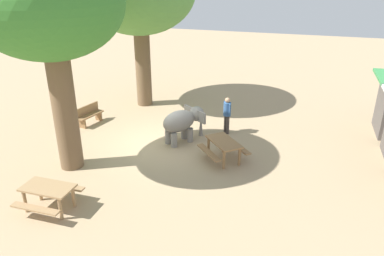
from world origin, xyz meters
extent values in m
plane|color=tan|center=(0.00, 0.00, 0.00)|extent=(60.00, 60.00, 0.00)
cylinder|color=gray|center=(-0.82, 0.84, 0.29)|extent=(0.26, 0.26, 0.59)
cylinder|color=gray|center=(-0.59, 1.18, 0.29)|extent=(0.26, 0.26, 0.59)
cylinder|color=gray|center=(-0.16, 0.38, 0.29)|extent=(0.26, 0.26, 0.59)
cylinder|color=gray|center=(0.08, 0.72, 0.29)|extent=(0.26, 0.26, 0.59)
ellipsoid|color=gray|center=(-0.37, 0.78, 0.94)|extent=(1.64, 1.45, 0.88)
sphere|color=gray|center=(-1.12, 1.30, 1.05)|extent=(0.63, 0.63, 0.63)
cone|color=gray|center=(-1.31, 1.43, 0.50)|extent=(0.20, 0.20, 0.99)
cube|color=gray|center=(-1.28, 0.90, 1.05)|extent=(0.36, 0.46, 0.47)
cube|color=gray|center=(-0.80, 1.59, 1.05)|extent=(0.36, 0.46, 0.47)
cylinder|color=#3F3833|center=(-1.82, 2.48, 0.41)|extent=(0.14, 0.14, 0.82)
cylinder|color=#3F3833|center=(-1.96, 2.36, 0.41)|extent=(0.14, 0.14, 0.82)
cylinder|color=#33598C|center=(-1.89, 2.42, 1.11)|extent=(0.32, 0.32, 0.58)
sphere|color=tan|center=(-1.89, 2.42, 1.51)|extent=(0.22, 0.22, 0.22)
cylinder|color=#33598C|center=(-1.74, 2.57, 1.12)|extent=(0.09, 0.09, 0.55)
cylinder|color=#33598C|center=(-2.04, 2.28, 1.12)|extent=(0.09, 0.09, 0.55)
cylinder|color=brown|center=(-4.28, -2.51, 2.04)|extent=(0.78, 0.78, 4.09)
cylinder|color=brown|center=(2.65, -2.28, 2.15)|extent=(0.82, 0.82, 4.31)
ellipsoid|color=#387A2D|center=(2.65, -2.28, 5.65)|extent=(4.96, 4.54, 3.51)
cube|color=olive|center=(-0.99, -3.75, 0.45)|extent=(1.45, 0.68, 0.06)
cube|color=olive|center=(-1.03, -3.92, 0.68)|extent=(1.38, 0.35, 0.40)
cube|color=olive|center=(-1.51, -3.64, 0.21)|extent=(0.15, 0.37, 0.42)
cube|color=olive|center=(-0.48, -3.86, 0.21)|extent=(0.15, 0.37, 0.42)
cube|color=#9E7A51|center=(5.13, -1.34, 0.75)|extent=(0.81, 1.50, 0.06)
cylinder|color=#9E7A51|center=(4.80, -0.74, 0.36)|extent=(0.10, 0.10, 0.72)
cylinder|color=#9E7A51|center=(5.44, -0.74, 0.36)|extent=(0.10, 0.10, 0.72)
cylinder|color=#9E7A51|center=(4.81, -1.94, 0.36)|extent=(0.10, 0.10, 0.72)
cylinder|color=#9E7A51|center=(5.45, -1.94, 0.36)|extent=(0.10, 0.10, 0.72)
cube|color=#9E7A51|center=(4.51, -1.34, 0.44)|extent=(0.25, 1.50, 0.05)
cube|color=#9E7A51|center=(5.75, -1.34, 0.44)|extent=(0.25, 1.50, 0.05)
cube|color=olive|center=(0.56, 2.86, 0.75)|extent=(1.65, 1.60, 0.06)
cylinder|color=olive|center=(0.79, 3.50, 0.36)|extent=(0.10, 0.10, 0.72)
cylinder|color=olive|center=(1.22, 3.02, 0.36)|extent=(0.10, 0.10, 0.72)
cylinder|color=olive|center=(-0.10, 2.69, 0.36)|extent=(0.10, 0.10, 0.72)
cylinder|color=olive|center=(0.34, 2.22, 0.36)|extent=(0.10, 0.10, 0.72)
cube|color=olive|center=(0.15, 3.31, 0.44)|extent=(1.27, 1.19, 0.05)
cube|color=olive|center=(0.98, 2.40, 0.44)|extent=(1.27, 1.19, 0.05)
cylinder|color=gray|center=(-4.93, 8.72, 1.20)|extent=(0.10, 0.10, 2.40)
cylinder|color=gray|center=(-2.44, -0.29, 0.16)|extent=(0.36, 0.36, 0.32)
camera|label=1|loc=(12.58, 5.41, 6.59)|focal=34.52mm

